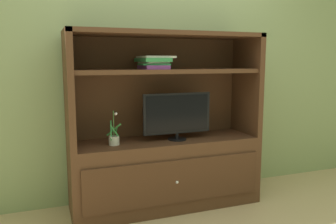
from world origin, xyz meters
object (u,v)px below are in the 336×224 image
object	(u,v)px
tv_monitor	(177,115)
magazine_stack	(153,62)
media_console	(166,153)
potted_plant	(114,139)

from	to	relation	value
tv_monitor	magazine_stack	xyz separation A→B (m)	(-0.19, 0.06, 0.45)
media_console	potted_plant	world-z (taller)	media_console
media_console	potted_plant	distance (m)	0.51
potted_plant	magazine_stack	xyz separation A→B (m)	(0.36, 0.05, 0.63)
tv_monitor	potted_plant	bearing A→B (deg)	179.32
potted_plant	tv_monitor	bearing A→B (deg)	-0.68
media_console	magazine_stack	size ratio (longest dim) A/B	4.87
potted_plant	magazine_stack	distance (m)	0.72
tv_monitor	potted_plant	world-z (taller)	tv_monitor
magazine_stack	tv_monitor	bearing A→B (deg)	-16.12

